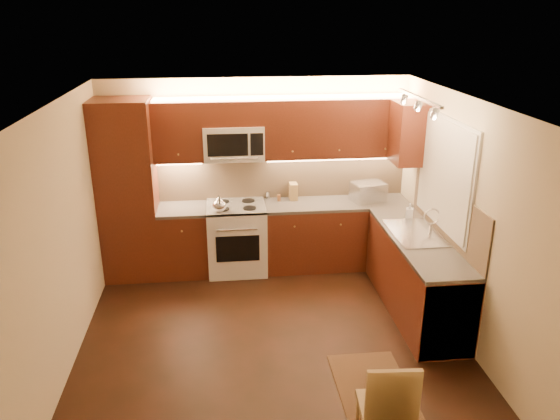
{
  "coord_description": "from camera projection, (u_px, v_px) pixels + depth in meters",
  "views": [
    {
      "loc": [
        -0.46,
        -4.97,
        3.31
      ],
      "look_at": [
        0.15,
        0.55,
        1.25
      ],
      "focal_mm": 34.93,
      "sensor_mm": 36.0,
      "label": 1
    }
  ],
  "objects": [
    {
      "name": "counter_back_right",
      "position": [
        337.0,
        204.0,
        7.21
      ],
      "size": [
        1.92,
        0.6,
        0.04
      ],
      "primitive_type": "cube",
      "color": "#312F2C",
      "rests_on": "base_cab_back_right"
    },
    {
      "name": "window_blinds",
      "position": [
        444.0,
        174.0,
        5.99
      ],
      "size": [
        0.02,
        1.36,
        1.16
      ],
      "primitive_type": "cube",
      "color": "silver",
      "rests_on": "wall_right"
    },
    {
      "name": "base_cab_back_right",
      "position": [
        336.0,
        235.0,
        7.37
      ],
      "size": [
        1.92,
        0.6,
        0.86
      ],
      "primitive_type": "cube",
      "color": "#441C0E",
      "rests_on": "floor"
    },
    {
      "name": "spice_jar_d",
      "position": [
        268.0,
        195.0,
        7.32
      ],
      "size": [
        0.06,
        0.06,
        0.09
      ],
      "primitive_type": "cylinder",
      "rotation": [
        0.0,
        0.0,
        0.41
      ],
      "color": "olive",
      "rests_on": "counter_back_right"
    },
    {
      "name": "wall_front",
      "position": [
        300.0,
        347.0,
        3.53
      ],
      "size": [
        4.0,
        0.01,
        2.5
      ],
      "primitive_type": "cube",
      "color": "beige",
      "rests_on": "ground"
    },
    {
      "name": "dining_chair",
      "position": [
        385.0,
        405.0,
        4.18
      ],
      "size": [
        0.43,
        0.43,
        0.9
      ],
      "primitive_type": null,
      "rotation": [
        0.0,
        0.0,
        -0.07
      ],
      "color": "olive",
      "rests_on": "floor"
    },
    {
      "name": "floor",
      "position": [
        272.0,
        338.0,
        5.83
      ],
      "size": [
        4.0,
        4.0,
        0.01
      ],
      "primitive_type": "cube",
      "color": "black",
      "rests_on": "ground"
    },
    {
      "name": "upper_cab_back_right",
      "position": [
        338.0,
        127.0,
        6.98
      ],
      "size": [
        1.92,
        0.35,
        0.75
      ],
      "primitive_type": "cube",
      "color": "#441C0E",
      "rests_on": "wall_back"
    },
    {
      "name": "counter_right",
      "position": [
        419.0,
        240.0,
        6.07
      ],
      "size": [
        0.6,
        2.0,
        0.04
      ],
      "primitive_type": "cube",
      "color": "#312F2C",
      "rests_on": "base_cab_right"
    },
    {
      "name": "knife_block",
      "position": [
        293.0,
        191.0,
        7.28
      ],
      "size": [
        0.1,
        0.16,
        0.22
      ],
      "primitive_type": "cube",
      "rotation": [
        0.0,
        0.0,
        0.01
      ],
      "color": "olive",
      "rests_on": "counter_back_right"
    },
    {
      "name": "dishwasher",
      "position": [
        439.0,
        308.0,
        5.57
      ],
      "size": [
        0.58,
        0.6,
        0.84
      ],
      "primitive_type": "cube",
      "color": "silver",
      "rests_on": "floor"
    },
    {
      "name": "backsplash_right",
      "position": [
        447.0,
        213.0,
        5.99
      ],
      "size": [
        0.02,
        2.0,
        0.6
      ],
      "primitive_type": "cube",
      "color": "tan",
      "rests_on": "wall_right"
    },
    {
      "name": "track_light_bar",
      "position": [
        419.0,
        98.0,
        5.5
      ],
      "size": [
        0.04,
        1.2,
        0.03
      ],
      "primitive_type": "cube",
      "color": "silver",
      "rests_on": "ceiling"
    },
    {
      "name": "spice_jar_a",
      "position": [
        268.0,
        195.0,
        7.32
      ],
      "size": [
        0.05,
        0.05,
        0.1
      ],
      "primitive_type": "cylinder",
      "rotation": [
        0.0,
        0.0,
        -0.16
      ],
      "color": "silver",
      "rests_on": "counter_back_right"
    },
    {
      "name": "wall_back",
      "position": [
        257.0,
        173.0,
        7.26
      ],
      "size": [
        4.0,
        0.01,
        2.5
      ],
      "primitive_type": "cube",
      "color": "beige",
      "rests_on": "ground"
    },
    {
      "name": "rug",
      "position": [
        372.0,
        386.0,
        5.08
      ],
      "size": [
        0.66,
        0.99,
        0.01
      ],
      "primitive_type": "cube",
      "rotation": [
        0.0,
        0.0,
        -0.0
      ],
      "color": "black",
      "rests_on": "floor"
    },
    {
      "name": "microwave",
      "position": [
        234.0,
        142.0,
        6.88
      ],
      "size": [
        0.76,
        0.38,
        0.44
      ],
      "primitive_type": null,
      "color": "silver",
      "rests_on": "wall_back"
    },
    {
      "name": "window_frame",
      "position": [
        446.0,
        174.0,
        5.99
      ],
      "size": [
        0.03,
        1.44,
        1.24
      ],
      "primitive_type": "cube",
      "color": "silver",
      "rests_on": "wall_right"
    },
    {
      "name": "ceiling",
      "position": [
        270.0,
        103.0,
        4.96
      ],
      "size": [
        4.0,
        4.0,
        0.01
      ],
      "primitive_type": "cube",
      "color": "beige",
      "rests_on": "ground"
    },
    {
      "name": "base_cab_back_left",
      "position": [
        184.0,
        241.0,
        7.16
      ],
      "size": [
        0.62,
        0.6,
        0.86
      ],
      "primitive_type": "cube",
      "color": "#441C0E",
      "rests_on": "floor"
    },
    {
      "name": "backsplash_back",
      "position": [
        283.0,
        176.0,
        7.3
      ],
      "size": [
        3.3,
        0.02,
        0.6
      ],
      "primitive_type": "cube",
      "color": "tan",
      "rests_on": "wall_back"
    },
    {
      "name": "pantry",
      "position": [
        128.0,
        191.0,
        6.84
      ],
      "size": [
        0.7,
        0.6,
        2.3
      ],
      "primitive_type": "cube",
      "color": "#441C0E",
      "rests_on": "floor"
    },
    {
      "name": "spice_jar_b",
      "position": [
        279.0,
        198.0,
        7.23
      ],
      "size": [
        0.05,
        0.05,
        0.09
      ],
      "primitive_type": "cylinder",
      "rotation": [
        0.0,
        0.0,
        0.17
      ],
      "color": "brown",
      "rests_on": "counter_back_right"
    },
    {
      "name": "faucet",
      "position": [
        431.0,
        221.0,
        6.17
      ],
      "size": [
        0.2,
        0.04,
        0.3
      ],
      "primitive_type": null,
      "color": "silver",
      "rests_on": "counter_right"
    },
    {
      "name": "sink",
      "position": [
        416.0,
        227.0,
        6.18
      ],
      "size": [
        0.52,
        0.86,
        0.15
      ],
      "primitive_type": null,
      "color": "silver",
      "rests_on": "counter_right"
    },
    {
      "name": "base_cab_right",
      "position": [
        416.0,
        276.0,
        6.23
      ],
      "size": [
        0.6,
        2.0,
        0.86
      ],
      "primitive_type": "cube",
      "color": "#441C0E",
      "rests_on": "floor"
    },
    {
      "name": "wall_left",
      "position": [
        62.0,
        239.0,
        5.19
      ],
      "size": [
        0.01,
        4.0,
        2.5
      ],
      "primitive_type": "cube",
      "color": "beige",
      "rests_on": "ground"
    },
    {
      "name": "kettle",
      "position": [
        219.0,
        204.0,
        6.78
      ],
      "size": [
        0.2,
        0.2,
        0.21
      ],
      "primitive_type": null,
      "rotation": [
        0.0,
        0.0,
        0.08
      ],
      "color": "silver",
      "rests_on": "stove"
    },
    {
      "name": "upper_cab_right_corner",
      "position": [
        408.0,
        133.0,
        6.67
      ],
      "size": [
        0.35,
        0.5,
        0.75
      ],
      "primitive_type": "cube",
      "color": "#441C0E",
      "rests_on": "wall_right"
    },
    {
      "name": "stove",
      "position": [
        237.0,
        238.0,
        7.2
      ],
      "size": [
        0.76,
        0.65,
        0.92
      ],
      "primitive_type": null,
      "color": "silver",
      "rests_on": "floor"
    },
    {
      "name": "toaster_oven",
      "position": [
        368.0,
        192.0,
        7.22
      ],
      "size": [
        0.47,
        0.4,
        0.25
      ],
      "primitive_type": "cube",
      "rotation": [
        0.0,
        0.0,
        0.22
      ],
      "color": "silver",
      "rests_on": "counter_back_right"
    },
    {
      "name": "wall_right",
      "position": [
        464.0,
        222.0,
        5.6
      ],
      "size": [
        0.01,
        4.0,
        2.5
      ],
      "primitive_type": "cube",
      "color": "beige",
      "rests_on": "ground"
    },
    {
      "name": "upper_cab_back_left",
      "position": [
        178.0,
        131.0,
        6.77
      ],
      "size": [
        0.62,
        0.35,
        0.75
      ],
      "primitive_type": "cube",
      "color": "#441C0E",
      "rests_on": "wall_back"
    },
    {
      "name": "soap_bottle",
      "position": [
        410.0,
        211.0,
        6.62
      ],
      "size": [
        0.11,
        0.11,
        0.19
      ],
      "primitive_type": "imported",
      "rotation": [
        0.0,
        0.0,
        -0.38
      ],
      "color": "silver",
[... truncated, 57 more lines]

